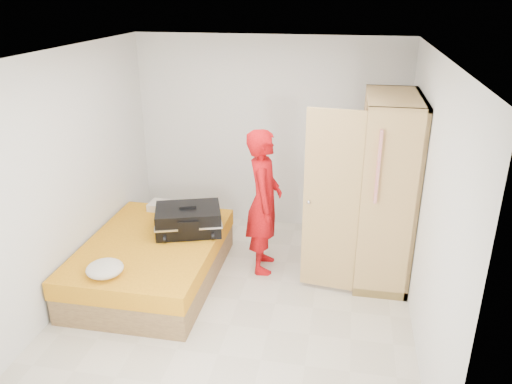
% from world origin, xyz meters
% --- Properties ---
extents(room, '(4.00, 4.02, 2.60)m').
position_xyz_m(room, '(0.00, 0.00, 1.30)').
color(room, beige).
rests_on(room, ground).
extents(bed, '(1.42, 2.02, 0.50)m').
position_xyz_m(bed, '(-1.05, 0.22, 0.25)').
color(bed, '#9E7E47').
rests_on(bed, ground).
extents(wardrobe, '(1.17, 1.20, 2.10)m').
position_xyz_m(wardrobe, '(1.45, 0.86, 1.00)').
color(wardrobe, '#E3B36F').
rests_on(wardrobe, ground).
extents(person, '(0.48, 0.67, 1.71)m').
position_xyz_m(person, '(0.14, 0.74, 0.86)').
color(person, red).
rests_on(person, ground).
extents(suitcase, '(0.89, 0.75, 0.32)m').
position_xyz_m(suitcase, '(-0.71, 0.54, 0.65)').
color(suitcase, black).
rests_on(suitcase, bed).
extents(round_cushion, '(0.37, 0.37, 0.14)m').
position_xyz_m(round_cushion, '(-1.23, -0.54, 0.57)').
color(round_cushion, silver).
rests_on(round_cushion, bed).
extents(pillow, '(0.52, 0.29, 0.09)m').
position_xyz_m(pillow, '(-1.15, 1.07, 0.55)').
color(pillow, silver).
rests_on(pillow, bed).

